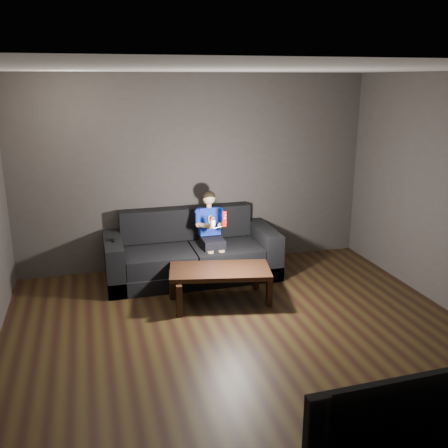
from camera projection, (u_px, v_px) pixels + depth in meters
name	position (u px, v px, depth m)	size (l,w,h in m)	color
floor	(250.00, 346.00, 5.07)	(5.00, 5.00, 0.00)	black
back_wall	(196.00, 172.00, 7.00)	(5.00, 0.04, 2.70)	#393431
front_wall	(420.00, 356.00, 2.38)	(5.00, 0.04, 2.70)	#393431
ceiling	(255.00, 69.00, 4.31)	(5.00, 5.00, 0.02)	beige
sofa	(191.00, 256.00, 6.80)	(2.30, 0.99, 0.89)	black
child	(211.00, 226.00, 6.68)	(0.42, 0.52, 1.04)	black
wii_remote_red	(225.00, 219.00, 6.27)	(0.06, 0.08, 0.20)	#C30001
nunchuk_white	(213.00, 223.00, 6.25)	(0.08, 0.10, 0.15)	white
wii_remote_black	(113.00, 240.00, 6.36)	(0.04, 0.14, 0.03)	black
coffee_table	(220.00, 273.00, 5.97)	(1.29, 0.82, 0.43)	black
tv	(387.00, 418.00, 2.74)	(1.11, 0.15, 0.64)	black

